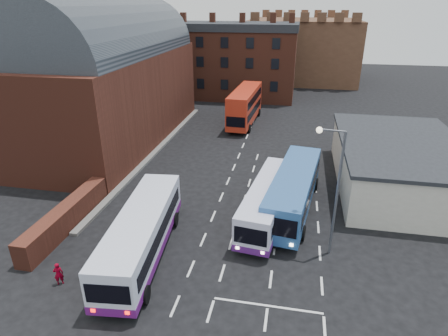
% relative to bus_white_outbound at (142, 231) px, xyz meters
% --- Properties ---
extents(ground, '(180.00, 180.00, 0.00)m').
position_rel_bus_white_outbound_xyz_m(ground, '(3.40, 0.06, -1.87)').
color(ground, black).
extents(railway_station, '(12.00, 28.00, 16.00)m').
position_rel_bus_white_outbound_xyz_m(railway_station, '(-12.10, 21.06, 5.76)').
color(railway_station, '#602B1E').
rests_on(railway_station, ground).
extents(forecourt_wall, '(1.20, 10.00, 1.80)m').
position_rel_bus_white_outbound_xyz_m(forecourt_wall, '(-6.80, 2.06, -0.97)').
color(forecourt_wall, '#602B1E').
rests_on(forecourt_wall, ground).
extents(cream_building, '(10.40, 16.40, 4.25)m').
position_rel_bus_white_outbound_xyz_m(cream_building, '(18.40, 14.06, 0.28)').
color(cream_building, beige).
rests_on(cream_building, ground).
extents(brick_terrace, '(22.00, 10.00, 11.00)m').
position_rel_bus_white_outbound_xyz_m(brick_terrace, '(-2.60, 46.06, 3.63)').
color(brick_terrace, brown).
rests_on(brick_terrace, ground).
extents(castle_keep, '(22.00, 22.00, 12.00)m').
position_rel_bus_white_outbound_xyz_m(castle_keep, '(9.40, 66.06, 4.13)').
color(castle_keep, brown).
rests_on(castle_keep, ground).
extents(bus_white_outbound, '(3.87, 11.85, 3.17)m').
position_rel_bus_white_outbound_xyz_m(bus_white_outbound, '(0.00, 0.00, 0.00)').
color(bus_white_outbound, white).
rests_on(bus_white_outbound, ground).
extents(bus_white_inbound, '(3.75, 10.91, 2.92)m').
position_rel_bus_white_outbound_xyz_m(bus_white_inbound, '(7.58, 6.10, -0.15)').
color(bus_white_inbound, silver).
rests_on(bus_white_inbound, ground).
extents(bus_blue, '(4.35, 12.25, 3.27)m').
position_rel_bus_white_outbound_xyz_m(bus_blue, '(9.40, 7.79, 0.06)').
color(bus_blue, '#2C5A9A').
rests_on(bus_blue, ground).
extents(bus_red_double, '(3.40, 11.82, 4.68)m').
position_rel_bus_white_outbound_xyz_m(bus_red_double, '(2.31, 30.30, 0.61)').
color(bus_red_double, red).
rests_on(bus_red_double, ground).
extents(street_lamp, '(1.75, 0.47, 8.61)m').
position_rel_bus_white_outbound_xyz_m(street_lamp, '(11.71, 2.66, 3.32)').
color(street_lamp, slate).
rests_on(street_lamp, ground).
extents(pedestrian_red, '(0.64, 0.58, 1.47)m').
position_rel_bus_white_outbound_xyz_m(pedestrian_red, '(-3.83, -3.53, -1.14)').
color(pedestrian_red, maroon).
rests_on(pedestrian_red, ground).
extents(pedestrian_beige, '(0.86, 0.72, 1.58)m').
position_rel_bus_white_outbound_xyz_m(pedestrian_beige, '(-0.58, -1.40, -1.08)').
color(pedestrian_beige, tan).
rests_on(pedestrian_beige, ground).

